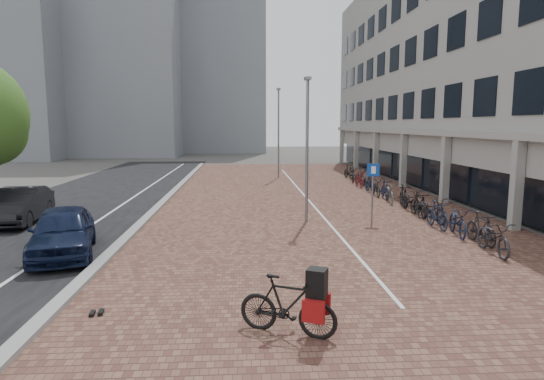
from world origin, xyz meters
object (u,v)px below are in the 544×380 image
(car_navy, at_px, (63,231))
(parking_sign, at_px, (373,183))
(hero_bike, at_px, (288,304))
(car_dark, at_px, (20,205))

(car_navy, relative_size, parking_sign, 1.81)
(hero_bike, bearing_deg, parking_sign, 0.03)
(hero_bike, distance_m, parking_sign, 10.67)
(car_dark, xyz_separation_m, parking_sign, (13.93, -0.80, 0.87))
(car_navy, xyz_separation_m, hero_bike, (6.15, -5.70, -0.13))
(parking_sign, bearing_deg, hero_bike, -92.67)
(car_navy, relative_size, car_dark, 1.01)
(car_dark, xyz_separation_m, hero_bike, (9.62, -10.51, -0.11))
(car_dark, height_order, parking_sign, parking_sign)
(hero_bike, height_order, parking_sign, parking_sign)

